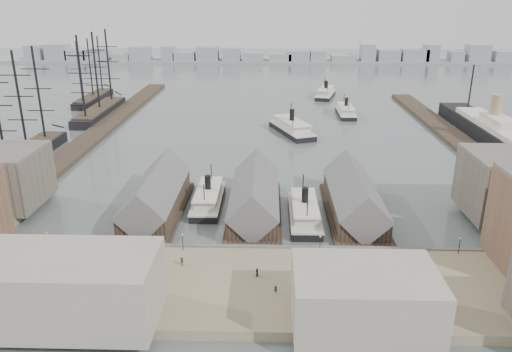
{
  "coord_description": "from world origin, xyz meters",
  "views": [
    {
      "loc": [
        3.86,
        -104.04,
        54.88
      ],
      "look_at": [
        0.0,
        30.0,
        6.0
      ],
      "focal_mm": 35.0,
      "sensor_mm": 36.0,
      "label": 1
    }
  ],
  "objects_px": {
    "horse_cart_center": "(155,267)",
    "horse_cart_right": "(338,279)",
    "ocean_steamer": "(492,131)",
    "horse_cart_left": "(71,257)",
    "ferry_docked_west": "(208,197)"
  },
  "relations": [
    {
      "from": "horse_cart_left",
      "to": "horse_cart_center",
      "type": "bearing_deg",
      "value": -83.18
    },
    {
      "from": "ferry_docked_west",
      "to": "horse_cart_left",
      "type": "relative_size",
      "value": 5.25
    },
    {
      "from": "ferry_docked_west",
      "to": "horse_cart_center",
      "type": "distance_m",
      "value": 39.29
    },
    {
      "from": "horse_cart_center",
      "to": "ocean_steamer",
      "type": "bearing_deg",
      "value": -33.54
    },
    {
      "from": "ocean_steamer",
      "to": "horse_cart_left",
      "type": "bearing_deg",
      "value": -141.77
    },
    {
      "from": "ferry_docked_west",
      "to": "horse_cart_left",
      "type": "bearing_deg",
      "value": -125.19
    },
    {
      "from": "ocean_steamer",
      "to": "horse_cart_center",
      "type": "distance_m",
      "value": 153.5
    },
    {
      "from": "ocean_steamer",
      "to": "horse_cart_left",
      "type": "relative_size",
      "value": 19.23
    },
    {
      "from": "ferry_docked_west",
      "to": "horse_cart_left",
      "type": "xyz_separation_m",
      "value": [
        -24.94,
        -35.37,
        0.69
      ]
    },
    {
      "from": "ferry_docked_west",
      "to": "horse_cart_right",
      "type": "height_order",
      "value": "ferry_docked_west"
    },
    {
      "from": "horse_cart_center",
      "to": "horse_cart_right",
      "type": "distance_m",
      "value": 36.7
    },
    {
      "from": "horse_cart_right",
      "to": "horse_cart_center",
      "type": "bearing_deg",
      "value": 67.95
    },
    {
      "from": "horse_cart_center",
      "to": "horse_cart_right",
      "type": "xyz_separation_m",
      "value": [
        36.52,
        -3.64,
        0.03
      ]
    },
    {
      "from": "ferry_docked_west",
      "to": "horse_cart_left",
      "type": "height_order",
      "value": "ferry_docked_west"
    },
    {
      "from": "ferry_docked_west",
      "to": "horse_cart_right",
      "type": "bearing_deg",
      "value": -54.47
    }
  ]
}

